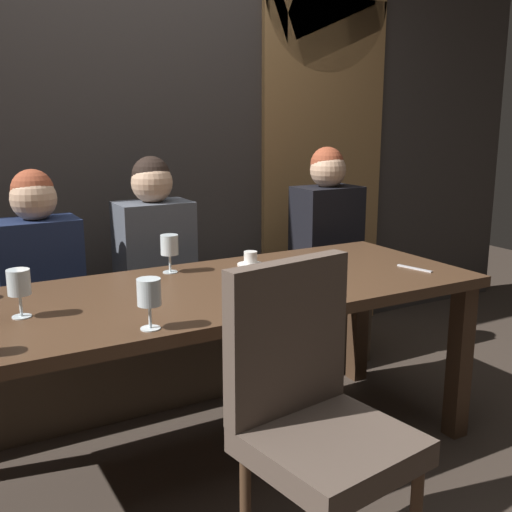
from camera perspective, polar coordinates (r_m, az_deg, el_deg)
name	(u,v)px	position (r m, az deg, el deg)	size (l,w,h in m)	color
ground	(213,458)	(2.72, -3.98, -18.13)	(9.00, 9.00, 0.00)	#382D26
back_wall_tiled	(109,95)	(3.47, -13.39, 14.26)	(6.00, 0.12, 3.00)	#383330
arched_door	(324,120)	(4.01, 6.31, 12.37)	(0.90, 0.05, 2.55)	olive
dining_table	(211,309)	(2.44, -4.22, -4.92)	(2.20, 0.84, 0.74)	#412B1C
banquette_bench	(153,352)	(3.20, -9.53, -8.74)	(2.50, 0.44, 0.45)	#4A3C2E
chair_near_side	(311,405)	(1.89, 5.12, -13.55)	(0.50, 0.50, 0.98)	#4C3321
diner_redhead	(38,255)	(2.91, -19.49, 0.08)	(0.36, 0.24, 0.72)	#192342
diner_bearded	(154,238)	(3.07, -9.40, 1.62)	(0.36, 0.24, 0.76)	#4C515B
diner_far_end	(327,221)	(3.50, 6.54, 3.27)	(0.36, 0.24, 0.78)	black
wine_glass_far_left	(169,246)	(2.64, -8.00, 0.93)	(0.08, 0.08, 0.16)	silver
wine_glass_far_right	(19,285)	(2.18, -21.05, -2.49)	(0.08, 0.08, 0.16)	silver
wine_glass_end_left	(149,295)	(1.95, -9.85, -3.54)	(0.08, 0.08, 0.16)	silver
espresso_cup	(251,260)	(2.76, -0.51, -0.35)	(0.12, 0.12, 0.06)	white
fork_on_table	(415,268)	(2.79, 14.44, -1.12)	(0.02, 0.17, 0.01)	silver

